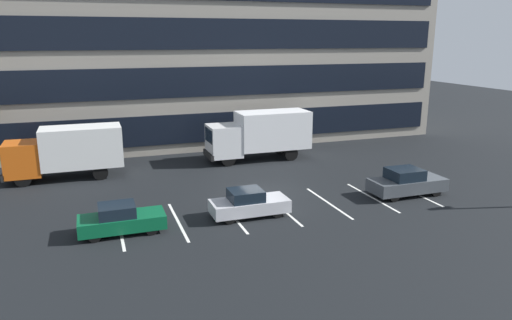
% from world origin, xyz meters
% --- Properties ---
extents(ground_plane, '(120.00, 120.00, 0.00)m').
position_xyz_m(ground_plane, '(0.00, 0.00, 0.00)').
color(ground_plane, black).
extents(office_building, '(41.39, 13.56, 14.40)m').
position_xyz_m(office_building, '(0.00, 17.95, 7.20)').
color(office_building, gray).
rests_on(office_building, ground_plane).
extents(lot_markings, '(16.94, 5.40, 0.01)m').
position_xyz_m(lot_markings, '(0.00, -3.02, 0.00)').
color(lot_markings, silver).
rests_on(lot_markings, ground_plane).
extents(box_truck_orange, '(7.24, 2.40, 3.36)m').
position_xyz_m(box_truck_orange, '(-10.89, 6.84, 1.89)').
color(box_truck_orange, '#D85914').
rests_on(box_truck_orange, ground_plane).
extents(box_truck_white, '(7.75, 2.57, 3.59)m').
position_xyz_m(box_truck_white, '(2.56, 7.43, 2.02)').
color(box_truck_white, white).
rests_on(box_truck_white, ground_plane).
extents(sedan_forest, '(3.95, 1.65, 1.41)m').
position_xyz_m(sedan_forest, '(-8.35, -3.57, 0.67)').
color(sedan_forest, '#0C5933').
rests_on(sedan_forest, ground_plane).
extents(sedan_charcoal, '(4.44, 1.86, 1.59)m').
position_xyz_m(sedan_charcoal, '(7.73, -3.26, 0.75)').
color(sedan_charcoal, '#474C51').
rests_on(sedan_charcoal, ground_plane).
extents(sedan_silver, '(3.99, 1.67, 1.43)m').
position_xyz_m(sedan_silver, '(-2.02, -3.47, 0.67)').
color(sedan_silver, silver).
rests_on(sedan_silver, ground_plane).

